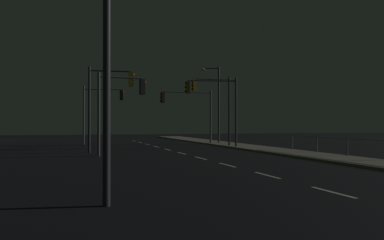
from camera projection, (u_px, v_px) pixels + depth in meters
ground_plane at (223, 164)px, 19.81m from camera, size 112.00×112.00×0.00m
sidewalk_right at (341, 159)px, 21.69m from camera, size 2.95×77.00×0.14m
lane_markings_center at (201, 158)px, 23.16m from camera, size 0.14×50.00×0.01m
lane_edge_line at (267, 154)px, 25.98m from camera, size 0.14×53.00×0.01m
traffic_light_far_center at (188, 105)px, 37.42m from camera, size 4.92×0.68×4.84m
traffic_light_near_right at (108, 93)px, 27.67m from camera, size 3.03×0.44×5.67m
traffic_light_mid_left at (214, 98)px, 32.19m from camera, size 4.06×0.82×5.34m
traffic_light_near_left at (120, 98)px, 25.03m from camera, size 2.96×0.59×4.95m
traffic_light_far_left at (214, 97)px, 34.01m from camera, size 3.36×0.35×5.64m
traffic_light_mid_right at (101, 104)px, 38.81m from camera, size 3.73×0.50×5.37m
street_lamp_mid_block at (216, 97)px, 38.96m from camera, size 1.68×0.84×7.09m
street_lamp_far_end at (93, 5)px, 9.56m from camera, size 2.12×0.96×7.72m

